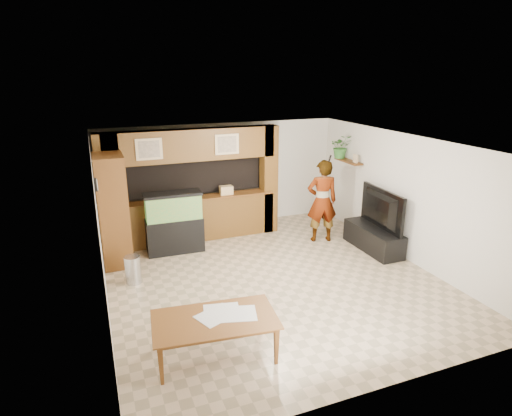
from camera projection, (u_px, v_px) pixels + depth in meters
name	position (u px, v px, depth m)	size (l,w,h in m)	color
floor	(272.00, 278.00, 8.23)	(6.50, 6.50, 0.00)	tan
ceiling	(274.00, 144.00, 7.43)	(6.50, 6.50, 0.00)	white
wall_back	(221.00, 175.00, 10.71)	(6.00, 6.00, 0.00)	silver
wall_left	(100.00, 236.00, 6.79)	(6.50, 6.50, 0.00)	silver
wall_right	(405.00, 197.00, 8.87)	(6.50, 6.50, 0.00)	silver
partition	(190.00, 184.00, 9.84)	(4.20, 0.99, 2.60)	brown
wall_clock	(96.00, 185.00, 7.51)	(0.05, 0.25, 0.25)	black
wall_shelf	(348.00, 161.00, 10.42)	(0.25, 0.90, 0.04)	brown
pantry_cabinet	(113.00, 210.00, 8.59)	(0.57, 0.93, 2.26)	brown
trash_can	(133.00, 270.00, 7.98)	(0.29, 0.29, 0.54)	#B2B2B7
aquarium	(174.00, 223.00, 9.25)	(1.22, 0.46, 1.35)	black
tv_stand	(373.00, 238.00, 9.49)	(0.57, 1.54, 0.51)	black
television	(376.00, 209.00, 9.28)	(1.49, 0.20, 0.86)	black
photo_frame	(356.00, 159.00, 10.13)	(0.03, 0.15, 0.20)	#C9B186
potted_plant	(341.00, 147.00, 10.60)	(0.52, 0.45, 0.58)	#34722D
person	(322.00, 201.00, 9.78)	(0.70, 0.46, 1.92)	#8E704E
microphone	(330.00, 159.00, 9.34)	(0.04, 0.04, 0.18)	black
dining_table	(216.00, 339.00, 5.88)	(1.69, 0.94, 0.60)	brown
newspaper_a	(236.00, 314.00, 5.93)	(0.56, 0.41, 0.01)	silver
newspaper_b	(216.00, 315.00, 5.90)	(0.53, 0.39, 0.01)	silver
newspaper_c	(222.00, 310.00, 6.02)	(0.50, 0.36, 0.01)	silver
counter_box	(226.00, 190.00, 10.01)	(0.30, 0.20, 0.20)	tan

